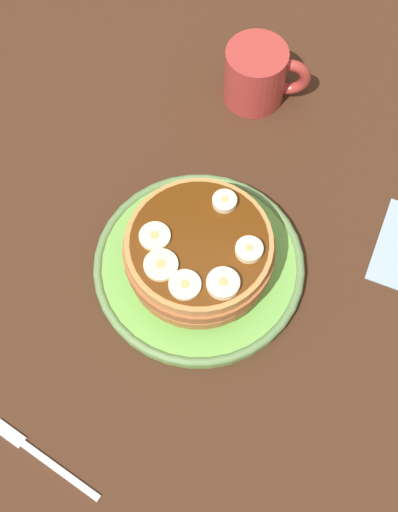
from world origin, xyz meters
TOP-DOWN VIEW (x-y plane):
  - ground_plane at (0.00, 0.00)cm, footprint 140.00×140.00cm
  - plate at (0.00, 0.00)cm, footprint 23.25×23.25cm
  - pancake_stack at (-0.11, -0.09)cm, footprint 16.31×16.48cm
  - banana_slice_0 at (-4.55, -0.12)cm, footprint 3.27×3.27cm
  - banana_slice_1 at (2.83, -4.66)cm, footprint 3.36×3.36cm
  - banana_slice_2 at (-0.92, -5.11)cm, footprint 3.28×3.28cm
  - banana_slice_3 at (2.24, 4.71)cm, footprint 2.61×2.61cm
  - banana_slice_4 at (-3.54, -3.18)cm, footprint 3.52×3.52cm
  - banana_slice_5 at (5.16, -0.71)cm, footprint 2.86×2.86cm
  - coffee_mug at (4.83, 24.81)cm, footprint 10.54×7.52cm
  - fork at (-13.72, -21.69)cm, footprint 11.92×7.00cm

SIDE VIEW (x-z plane):
  - ground_plane at x=0.00cm, z-range -3.00..0.00cm
  - fork at x=-13.72cm, z-range 0.00..0.50cm
  - plate at x=0.00cm, z-range 0.07..1.79cm
  - coffee_mug at x=4.83cm, z-range 0.12..7.80cm
  - pancake_stack at x=-0.11cm, z-range 1.47..6.97cm
  - banana_slice_0 at x=-4.55cm, z-range 6.74..7.43cm
  - banana_slice_2 at x=-0.92cm, z-range 6.74..7.43cm
  - banana_slice_4 at x=-3.54cm, z-range 6.74..7.47cm
  - banana_slice_3 at x=2.24cm, z-range 6.74..7.77cm
  - banana_slice_1 at x=2.83cm, z-range 6.74..7.79cm
  - banana_slice_5 at x=5.16cm, z-range 6.74..7.80cm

